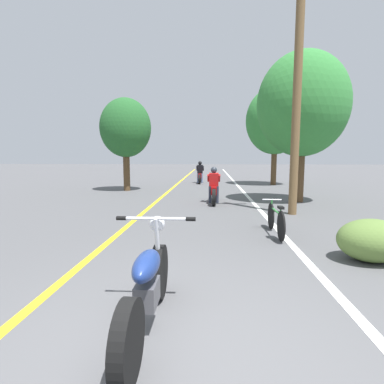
# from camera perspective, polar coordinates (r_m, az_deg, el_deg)

# --- Properties ---
(ground_plane) EXTENTS (120.00, 120.00, 0.00)m
(ground_plane) POSITION_cam_1_polar(r_m,az_deg,el_deg) (2.95, -4.20, -28.83)
(ground_plane) COLOR #515154
(lane_stripe_center) EXTENTS (0.14, 48.00, 0.01)m
(lane_stripe_center) POSITION_cam_1_polar(r_m,az_deg,el_deg) (15.00, -4.28, 0.31)
(lane_stripe_center) COLOR yellow
(lane_stripe_center) RESTS_ON ground
(lane_stripe_edge) EXTENTS (0.14, 48.00, 0.01)m
(lane_stripe_edge) POSITION_cam_1_polar(r_m,az_deg,el_deg) (14.95, 9.62, 0.21)
(lane_stripe_edge) COLOR white
(lane_stripe_edge) RESTS_ON ground
(utility_pole) EXTENTS (1.10, 0.24, 6.89)m
(utility_pole) POSITION_cam_1_polar(r_m,az_deg,el_deg) (9.40, 19.40, 17.67)
(utility_pole) COLOR brown
(utility_pole) RESTS_ON ground
(roadside_tree_right_near) EXTENTS (3.27, 2.94, 5.46)m
(roadside_tree_right_near) POSITION_cam_1_polar(r_m,az_deg,el_deg) (11.96, 20.34, 15.33)
(roadside_tree_right_near) COLOR #513A23
(roadside_tree_right_near) RESTS_ON ground
(roadside_tree_right_far) EXTENTS (3.40, 3.06, 5.72)m
(roadside_tree_right_far) POSITION_cam_1_polar(r_m,az_deg,el_deg) (18.57, 15.57, 12.92)
(roadside_tree_right_far) COLOR #513A23
(roadside_tree_right_far) RESTS_ON ground
(roadside_tree_left) EXTENTS (2.49, 2.24, 4.51)m
(roadside_tree_left) POSITION_cam_1_polar(r_m,az_deg,el_deg) (15.24, -12.55, 11.76)
(roadside_tree_left) COLOR #513A23
(roadside_tree_left) RESTS_ON ground
(roadside_bush) EXTENTS (1.10, 0.88, 0.70)m
(roadside_bush) POSITION_cam_1_polar(r_m,az_deg,el_deg) (5.75, 31.09, -7.89)
(roadside_bush) COLOR #5B7A38
(roadside_bush) RESTS_ON ground
(motorcycle_foreground) EXTENTS (0.90, 2.04, 1.04)m
(motorcycle_foreground) POSITION_cam_1_polar(r_m,az_deg,el_deg) (3.14, -8.42, -17.21)
(motorcycle_foreground) COLOR black
(motorcycle_foreground) RESTS_ON ground
(motorcycle_rider_lead) EXTENTS (0.50, 2.05, 1.32)m
(motorcycle_rider_lead) POSITION_cam_1_polar(r_m,az_deg,el_deg) (11.02, 4.16, 0.55)
(motorcycle_rider_lead) COLOR black
(motorcycle_rider_lead) RESTS_ON ground
(motorcycle_rider_far) EXTENTS (0.50, 2.03, 1.39)m
(motorcycle_rider_far) POSITION_cam_1_polar(r_m,az_deg,el_deg) (19.05, 1.53, 3.31)
(motorcycle_rider_far) COLOR black
(motorcycle_rider_far) RESTS_ON ground
(bicycle_parked) EXTENTS (0.44, 1.65, 0.72)m
(bicycle_parked) POSITION_cam_1_polar(r_m,az_deg,el_deg) (6.82, 15.66, -5.06)
(bicycle_parked) COLOR black
(bicycle_parked) RESTS_ON ground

